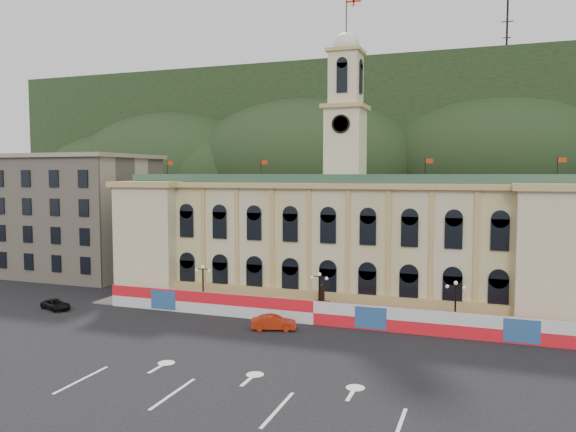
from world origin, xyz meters
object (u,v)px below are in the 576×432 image
(black_suv, at_px, (56,304))
(lamp_center, at_px, (319,292))
(statue, at_px, (322,307))
(red_sedan, at_px, (274,323))

(black_suv, bearing_deg, lamp_center, -58.44)
(lamp_center, xyz_separation_m, black_suv, (-30.00, -5.88, -2.49))
(statue, xyz_separation_m, red_sedan, (-3.18, -6.29, -0.44))
(statue, distance_m, lamp_center, 2.14)
(lamp_center, bearing_deg, statue, 90.00)
(red_sedan, bearing_deg, lamp_center, -48.12)
(statue, bearing_deg, red_sedan, -116.81)
(lamp_center, bearing_deg, red_sedan, -121.00)
(statue, distance_m, red_sedan, 7.06)
(red_sedan, relative_size, black_suv, 1.04)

